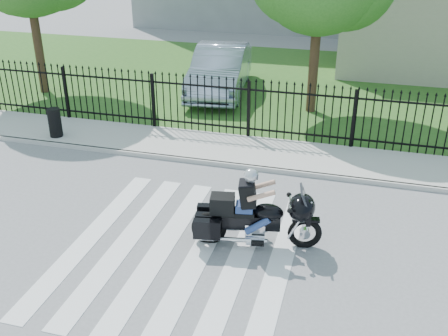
# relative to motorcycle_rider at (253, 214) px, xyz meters

# --- Properties ---
(ground) EXTENTS (120.00, 120.00, 0.00)m
(ground) POSITION_rel_motorcycle_rider_xyz_m (-1.33, -0.61, -0.72)
(ground) COLOR slate
(ground) RESTS_ON ground
(crosswalk) EXTENTS (5.00, 5.50, 0.01)m
(crosswalk) POSITION_rel_motorcycle_rider_xyz_m (-1.33, -0.61, -0.71)
(crosswalk) COLOR silver
(crosswalk) RESTS_ON ground
(sidewalk) EXTENTS (40.00, 2.00, 0.12)m
(sidewalk) POSITION_rel_motorcycle_rider_xyz_m (-1.33, 4.39, -0.66)
(sidewalk) COLOR #ADAAA3
(sidewalk) RESTS_ON ground
(curb) EXTENTS (40.00, 0.12, 0.12)m
(curb) POSITION_rel_motorcycle_rider_xyz_m (-1.33, 3.39, -0.66)
(curb) COLOR #ADAAA3
(curb) RESTS_ON ground
(grass_strip) EXTENTS (40.00, 12.00, 0.02)m
(grass_strip) POSITION_rel_motorcycle_rider_xyz_m (-1.33, 11.39, -0.71)
(grass_strip) COLOR #28541D
(grass_strip) RESTS_ON ground
(iron_fence) EXTENTS (26.00, 0.04, 1.80)m
(iron_fence) POSITION_rel_motorcycle_rider_xyz_m (-1.33, 5.39, 0.19)
(iron_fence) COLOR black
(iron_fence) RESTS_ON ground
(motorcycle_rider) EXTENTS (2.63, 1.15, 1.75)m
(motorcycle_rider) POSITION_rel_motorcycle_rider_xyz_m (0.00, 0.00, 0.00)
(motorcycle_rider) COLOR black
(motorcycle_rider) RESTS_ON ground
(parked_car) EXTENTS (2.43, 5.41, 1.72)m
(parked_car) POSITION_rel_motorcycle_rider_xyz_m (-3.38, 9.60, 0.17)
(parked_car) COLOR #919EB6
(parked_car) RESTS_ON grass_strip
(litter_bin) EXTENTS (0.48, 0.48, 0.86)m
(litter_bin) POSITION_rel_motorcycle_rider_xyz_m (-6.84, 3.85, -0.17)
(litter_bin) COLOR black
(litter_bin) RESTS_ON sidewalk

